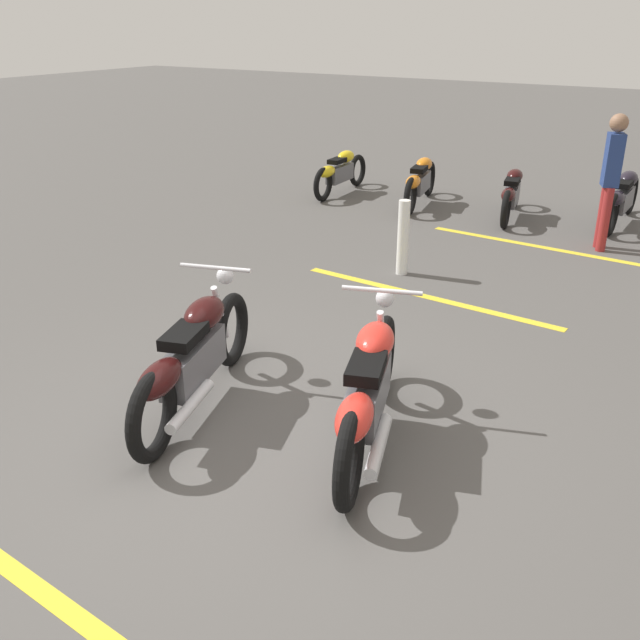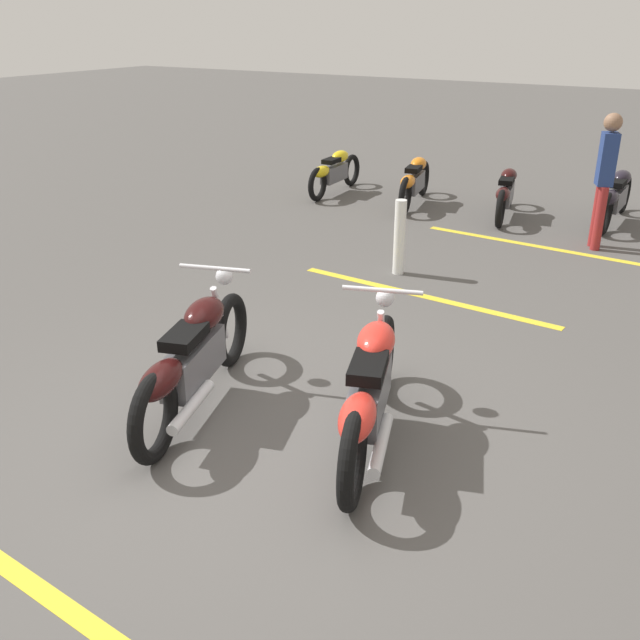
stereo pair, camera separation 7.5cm
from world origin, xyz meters
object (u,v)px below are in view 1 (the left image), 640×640
(motorcycle_dark_foreground, at_px, (193,357))
(motorcycle_row_right, at_px, (420,181))
(motorcycle_row_center, at_px, (511,193))
(bollard_post, at_px, (403,238))
(motorcycle_row_far_right, at_px, (340,172))
(bystander_near_row, at_px, (611,176))
(motorcycle_bright_foreground, at_px, (369,389))
(motorcycle_row_left, at_px, (622,198))

(motorcycle_dark_foreground, relative_size, motorcycle_row_right, 1.09)
(motorcycle_row_center, bearing_deg, bollard_post, 163.13)
(motorcycle_row_far_right, distance_m, bystander_near_row, 4.77)
(motorcycle_row_center, height_order, bollard_post, bollard_post)
(motorcycle_bright_foreground, bearing_deg, bollard_post, 3.03)
(motorcycle_row_left, xyz_separation_m, motorcycle_row_right, (-0.51, 3.08, -0.01))
(motorcycle_row_left, bearing_deg, motorcycle_bright_foreground, 177.22)
(bystander_near_row, relative_size, bollard_post, 1.95)
(motorcycle_row_far_right, xyz_separation_m, bystander_near_row, (-0.89, -4.65, 0.61))
(motorcycle_bright_foreground, distance_m, bystander_near_row, 5.93)
(motorcycle_row_left, bearing_deg, motorcycle_dark_foreground, 166.70)
(motorcycle_dark_foreground, xyz_separation_m, motorcycle_row_left, (7.54, -1.83, -0.04))
(motorcycle_dark_foreground, distance_m, bystander_near_row, 6.45)
(motorcycle_row_far_right, relative_size, bystander_near_row, 1.07)
(motorcycle_bright_foreground, xyz_separation_m, motorcycle_row_far_right, (6.78, 4.23, -0.07))
(motorcycle_row_center, distance_m, bollard_post, 3.24)
(motorcycle_dark_foreground, bearing_deg, motorcycle_row_center, -19.88)
(motorcycle_bright_foreground, xyz_separation_m, bollard_post, (3.55, 1.44, -0.00))
(motorcycle_row_right, relative_size, bollard_post, 2.14)
(bystander_near_row, bearing_deg, bollard_post, 29.67)
(motorcycle_row_center, distance_m, motorcycle_row_right, 1.54)
(motorcycle_bright_foreground, bearing_deg, bystander_near_row, -23.03)
(motorcycle_bright_foreground, bearing_deg, motorcycle_row_left, -22.13)
(motorcycle_row_far_right, bearing_deg, motorcycle_bright_foreground, -151.29)
(motorcycle_row_left, distance_m, motorcycle_row_center, 1.61)
(motorcycle_row_center, xyz_separation_m, motorcycle_row_far_right, (0.01, 3.10, 0.00))
(motorcycle_bright_foreground, xyz_separation_m, motorcycle_row_right, (6.76, 2.68, -0.05))
(motorcycle_bright_foreground, xyz_separation_m, bystander_near_row, (5.89, -0.41, 0.54))
(motorcycle_row_left, height_order, motorcycle_row_center, motorcycle_row_left)
(motorcycle_row_center, relative_size, motorcycle_row_right, 0.96)
(motorcycle_dark_foreground, height_order, motorcycle_row_center, motorcycle_dark_foreground)
(motorcycle_dark_foreground, xyz_separation_m, motorcycle_row_right, (7.03, 1.25, -0.05))
(motorcycle_row_center, bearing_deg, motorcycle_row_left, -83.59)
(motorcycle_bright_foreground, relative_size, bystander_near_row, 1.19)
(motorcycle_row_left, relative_size, motorcycle_row_right, 1.04)
(motorcycle_row_left, xyz_separation_m, motorcycle_row_far_right, (-0.49, 4.63, -0.03))
(motorcycle_row_center, bearing_deg, motorcycle_bright_foreground, 178.02)
(bollard_post, bearing_deg, motorcycle_row_right, 21.13)
(motorcycle_dark_foreground, distance_m, motorcycle_row_center, 7.05)
(bystander_near_row, bearing_deg, motorcycle_row_far_right, -32.78)
(motorcycle_dark_foreground, height_order, motorcycle_row_right, motorcycle_dark_foreground)
(motorcycle_row_center, distance_m, bystander_near_row, 1.89)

